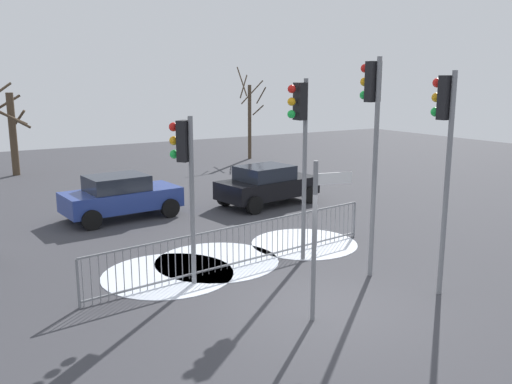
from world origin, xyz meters
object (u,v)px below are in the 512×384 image
at_px(traffic_light_mid_left, 372,119).
at_px(traffic_light_rear_right, 185,162).
at_px(car_black_near, 267,184).
at_px(traffic_light_mid_right, 300,130).
at_px(car_blue_trailing, 121,196).
at_px(bare_tree_left, 12,130).
at_px(bare_tree_right, 250,116).
at_px(traffic_light_foreground_right, 445,133).
at_px(direction_sign_post, 317,233).

distance_m(traffic_light_mid_left, traffic_light_rear_right, 4.34).
distance_m(traffic_light_rear_right, car_black_near, 8.42).
distance_m(traffic_light_mid_right, car_blue_trailing, 7.58).
xyz_separation_m(traffic_light_mid_left, traffic_light_rear_right, (-3.90, 1.69, -0.91)).
height_order(bare_tree_left, bare_tree_right, bare_tree_right).
bearing_deg(traffic_light_mid_left, car_black_near, 70.09).
height_order(car_black_near, bare_tree_left, bare_tree_left).
relative_size(car_blue_trailing, car_black_near, 0.98).
relative_size(traffic_light_foreground_right, car_blue_trailing, 1.22).
xyz_separation_m(traffic_light_rear_right, direction_sign_post, (1.30, -3.09, -1.05)).
relative_size(car_black_near, bare_tree_right, 0.76).
bearing_deg(traffic_light_mid_left, traffic_light_foreground_right, -78.14).
xyz_separation_m(car_blue_trailing, bare_tree_right, (10.89, 9.78, 1.70)).
bearing_deg(bare_tree_left, direction_sign_post, -83.04).
bearing_deg(bare_tree_right, car_black_near, -117.83).
height_order(traffic_light_foreground_right, car_black_near, traffic_light_foreground_right).
xyz_separation_m(direction_sign_post, car_blue_trailing, (-0.75, 9.67, -0.98)).
xyz_separation_m(traffic_light_foreground_right, traffic_light_rear_right, (-4.40, 3.31, -0.69)).
distance_m(direction_sign_post, bare_tree_left, 20.71).
xyz_separation_m(traffic_light_foreground_right, direction_sign_post, (-3.11, 0.23, -1.74)).
bearing_deg(bare_tree_right, traffic_light_rear_right, -124.94).
bearing_deg(traffic_light_mid_right, traffic_light_mid_left, -151.41).
xyz_separation_m(car_blue_trailing, bare_tree_left, (-1.76, 10.88, 1.45)).
xyz_separation_m(traffic_light_mid_left, bare_tree_right, (7.54, 18.06, -1.24)).
bearing_deg(traffic_light_mid_left, traffic_light_mid_right, 111.46).
height_order(direction_sign_post, car_black_near, direction_sign_post).
relative_size(traffic_light_mid_left, car_black_near, 1.27).
height_order(traffic_light_mid_left, car_blue_trailing, traffic_light_mid_left).
bearing_deg(bare_tree_right, traffic_light_mid_right, -116.98).
xyz_separation_m(car_black_near, bare_tree_right, (5.62, 10.64, 1.70)).
bearing_deg(traffic_light_rear_right, traffic_light_mid_left, -61.60).
distance_m(traffic_light_rear_right, direction_sign_post, 3.51).
distance_m(traffic_light_foreground_right, traffic_light_rear_right, 5.55).
relative_size(traffic_light_rear_right, bare_tree_right, 0.72).
height_order(traffic_light_mid_right, car_black_near, traffic_light_mid_right).
bearing_deg(bare_tree_right, car_blue_trailing, -138.07).
height_order(traffic_light_foreground_right, traffic_light_mid_left, traffic_light_mid_left).
relative_size(traffic_light_rear_right, direction_sign_post, 1.22).
height_order(direction_sign_post, bare_tree_right, bare_tree_right).
bearing_deg(car_blue_trailing, car_black_near, -13.68).
height_order(traffic_light_mid_right, direction_sign_post, traffic_light_mid_right).
distance_m(bare_tree_left, bare_tree_right, 12.70).
xyz_separation_m(traffic_light_mid_right, bare_tree_left, (-4.29, 17.53, -1.16)).
relative_size(traffic_light_mid_left, bare_tree_right, 0.96).
xyz_separation_m(traffic_light_rear_right, bare_tree_left, (-1.21, 17.47, -0.58)).
relative_size(direction_sign_post, car_black_near, 0.78).
height_order(car_blue_trailing, bare_tree_left, bare_tree_left).
relative_size(traffic_light_mid_right, car_blue_trailing, 1.18).
distance_m(traffic_light_foreground_right, traffic_light_mid_right, 3.51).
xyz_separation_m(traffic_light_mid_left, bare_tree_left, (-5.11, 19.16, -1.50)).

